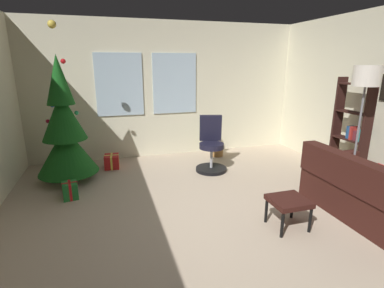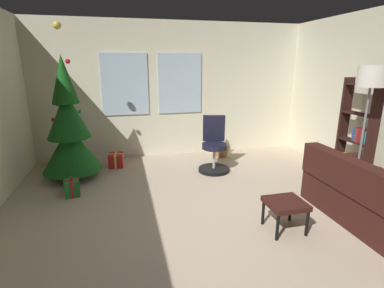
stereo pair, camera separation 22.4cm
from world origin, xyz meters
name	(u,v)px [view 1 (the left image)]	position (x,y,z in m)	size (l,w,h in m)	color
ground_plane	(225,232)	(0.00, 0.00, -0.05)	(5.51, 6.21, 0.10)	#BDA88F
wall_back_with_windows	(167,90)	(-0.02, 3.15, 1.36)	(5.51, 0.12, 2.71)	beige
footstool	(289,203)	(0.72, -0.17, 0.31)	(0.43, 0.41, 0.37)	#361713
holiday_tree	(65,132)	(-1.91, 2.10, 0.84)	(0.95, 0.95, 2.50)	#4C331E
gift_box_red	(112,161)	(-1.22, 2.56, 0.12)	(0.28, 0.32, 0.25)	red
gift_box_green	(70,190)	(-1.84, 1.40, 0.12)	(0.24, 0.26, 0.25)	#1E722D
office_chair	(211,149)	(0.52, 1.92, 0.39)	(0.56, 0.56, 1.00)	black
bookshelf	(350,136)	(2.54, 0.86, 0.75)	(0.18, 0.64, 1.68)	black
floor_lamp	(365,86)	(2.18, 0.38, 1.60)	(0.36, 0.36, 1.87)	slate
potted_plant	(215,144)	(0.90, 2.70, 0.26)	(0.36, 0.33, 0.65)	olive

